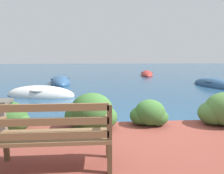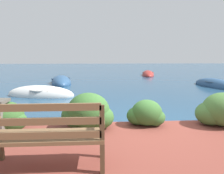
% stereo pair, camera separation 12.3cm
% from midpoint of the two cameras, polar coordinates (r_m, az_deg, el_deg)
% --- Properties ---
extents(ground_plane, '(80.00, 80.00, 0.00)m').
position_cam_midpoint_polar(ground_plane, '(4.79, 9.85, -12.12)').
color(ground_plane, navy).
extents(park_bench, '(1.52, 0.48, 0.93)m').
position_cam_midpoint_polar(park_bench, '(2.78, -17.03, -12.67)').
color(park_bench, brown).
rests_on(park_bench, patio_terrace).
extents(hedge_clump_far_left, '(0.86, 0.62, 0.59)m').
position_cam_midpoint_polar(hedge_clump_far_left, '(4.57, -27.35, -7.79)').
color(hedge_clump_far_left, '#38662D').
rests_on(hedge_clump_far_left, patio_terrace).
extents(hedge_clump_left, '(1.09, 0.79, 0.74)m').
position_cam_midpoint_polar(hedge_clump_left, '(4.18, -6.09, -7.37)').
color(hedge_clump_left, '#38662D').
rests_on(hedge_clump_left, patio_terrace).
extents(hedge_clump_centre, '(0.82, 0.59, 0.56)m').
position_cam_midpoint_polar(hedge_clump_centre, '(4.42, 10.51, -7.64)').
color(hedge_clump_centre, '#38662D').
rests_on(hedge_clump_centre, patio_terrace).
extents(hedge_clump_right, '(1.06, 0.76, 0.72)m').
position_cam_midpoint_polar(hedge_clump_right, '(4.93, 29.46, -6.08)').
color(hedge_clump_right, '#426B33').
rests_on(hedge_clump_right, patio_terrace).
extents(rowboat_nearest, '(3.06, 1.46, 0.82)m').
position_cam_midpoint_polar(rowboat_nearest, '(9.02, -19.33, -2.08)').
color(rowboat_nearest, silver).
rests_on(rowboat_nearest, ground_plane).
extents(rowboat_mid, '(1.59, 3.09, 0.80)m').
position_cam_midpoint_polar(rowboat_mid, '(12.53, 27.55, 0.37)').
color(rowboat_mid, '#2D517A').
rests_on(rowboat_mid, ground_plane).
extents(rowboat_far, '(1.84, 3.31, 0.84)m').
position_cam_midpoint_polar(rowboat_far, '(12.90, -14.05, 1.35)').
color(rowboat_far, '#2D517A').
rests_on(rowboat_far, ground_plane).
extents(rowboat_outer, '(1.61, 3.49, 0.74)m').
position_cam_midpoint_polar(rowboat_outer, '(17.87, 10.45, 3.48)').
color(rowboat_outer, '#9E2D28').
rests_on(rowboat_outer, ground_plane).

